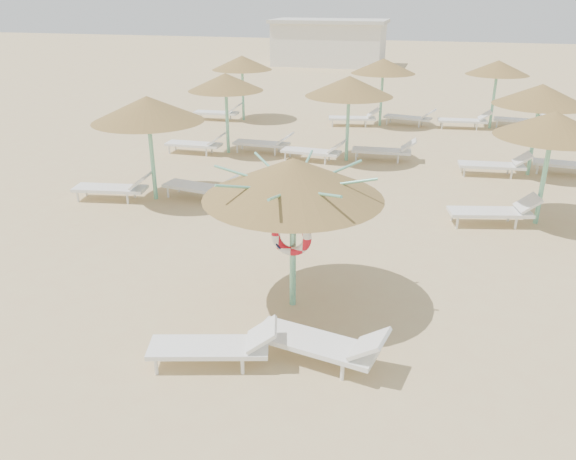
# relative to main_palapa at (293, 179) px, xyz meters

# --- Properties ---
(ground) EXTENTS (120.00, 120.00, 0.00)m
(ground) POSITION_rel_main_palapa_xyz_m (-0.34, -0.27, -2.32)
(ground) COLOR tan
(ground) RESTS_ON ground
(main_palapa) EXTENTS (2.98, 2.98, 2.67)m
(main_palapa) POSITION_rel_main_palapa_xyz_m (0.00, 0.00, 0.00)
(main_palapa) COLOR #73C9A6
(main_palapa) RESTS_ON ground
(lounger_main_a) EXTENTS (1.96, 1.05, 0.68)m
(lounger_main_a) POSITION_rel_main_palapa_xyz_m (-0.62, -1.98, -1.99)
(lounger_main_a) COLOR white
(lounger_main_a) RESTS_ON ground
(lounger_main_b) EXTENTS (2.08, 0.97, 0.73)m
(lounger_main_b) POSITION_rel_main_palapa_xyz_m (0.87, -1.54, -1.97)
(lounger_main_b) COLOR white
(lounger_main_b) RESTS_ON ground
(palapa_field) EXTENTS (15.21, 13.86, 2.71)m
(palapa_field) POSITION_rel_main_palapa_xyz_m (-0.47, 9.94, -0.04)
(palapa_field) COLOR #73C9A6
(palapa_field) RESTS_ON ground
(service_hut) EXTENTS (8.40, 4.40, 3.25)m
(service_hut) POSITION_rel_main_palapa_xyz_m (-6.34, 34.73, -0.67)
(service_hut) COLOR silver
(service_hut) RESTS_ON ground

